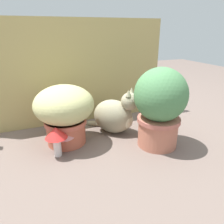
# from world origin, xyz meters

# --- Properties ---
(ground_plane) EXTENTS (6.00, 6.00, 0.00)m
(ground_plane) POSITION_xyz_m (0.00, 0.00, 0.00)
(ground_plane) COLOR #66564F
(cardboard_backdrop) EXTENTS (1.30, 0.03, 0.71)m
(cardboard_backdrop) POSITION_xyz_m (0.01, 0.46, 0.35)
(cardboard_backdrop) COLOR tan
(cardboard_backdrop) RESTS_ON ground
(grass_planter) EXTENTS (0.34, 0.34, 0.35)m
(grass_planter) POSITION_xyz_m (-0.13, 0.16, 0.20)
(grass_planter) COLOR #B95942
(grass_planter) RESTS_ON ground
(leafy_planter) EXTENTS (0.29, 0.29, 0.45)m
(leafy_planter) POSITION_xyz_m (0.35, -0.06, 0.25)
(leafy_planter) COLOR #B56952
(leafy_planter) RESTS_ON ground
(cat) EXTENTS (0.31, 0.34, 0.32)m
(cat) POSITION_xyz_m (0.19, 0.18, 0.12)
(cat) COLOR gray
(cat) RESTS_ON ground
(mushroom_ornament_red) EXTENTS (0.12, 0.12, 0.17)m
(mushroom_ornament_red) POSITION_xyz_m (-0.21, 0.04, 0.12)
(mushroom_ornament_red) COLOR silver
(mushroom_ornament_red) RESTS_ON ground
(mushroom_ornament_pink) EXTENTS (0.12, 0.12, 0.13)m
(mushroom_ornament_pink) POSITION_xyz_m (-0.16, 0.08, 0.09)
(mushroom_ornament_pink) COLOR #EDE4C7
(mushroom_ornament_pink) RESTS_ON ground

